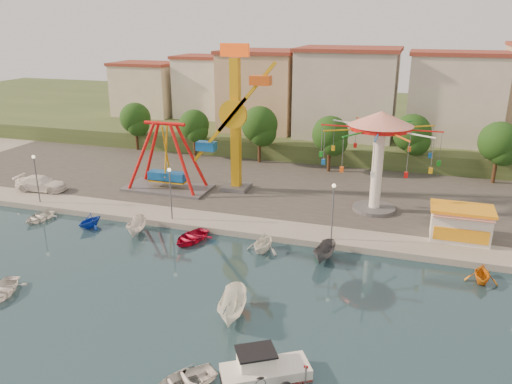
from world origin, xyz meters
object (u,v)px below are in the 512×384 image
at_px(wave_swinger, 380,139).
at_px(van, 41,183).
at_px(cabin_motorboat, 263,370).
at_px(skiff, 233,306).
at_px(pirate_ship_ride, 166,158).
at_px(rowboat_a, 1,290).
at_px(kamikaze_tower, 238,123).

xyz_separation_m(wave_swinger, van, (-37.51, -5.29, -6.74)).
relative_size(cabin_motorboat, skiff, 1.14).
bearing_deg(pirate_ship_ride, rowboat_a, -92.83).
bearing_deg(skiff, kamikaze_tower, 98.95).
bearing_deg(kamikaze_tower, cabin_motorboat, -67.74).
xyz_separation_m(pirate_ship_ride, rowboat_a, (-1.21, -24.51, -3.99)).
relative_size(pirate_ship_ride, rowboat_a, 2.55).
xyz_separation_m(pirate_ship_ride, wave_swinger, (23.69, 0.32, 3.80)).
bearing_deg(cabin_motorboat, van, 115.39).
bearing_deg(wave_swinger, rowboat_a, -135.08).
xyz_separation_m(kamikaze_tower, skiff, (8.27, -24.22, -7.59)).
distance_m(pirate_ship_ride, cabin_motorboat, 34.03).
relative_size(wave_swinger, van, 1.96).
bearing_deg(skiff, rowboat_a, 178.07).
distance_m(kamikaze_tower, wave_swinger, 15.79).
bearing_deg(cabin_motorboat, skiff, 94.78).
height_order(kamikaze_tower, rowboat_a, kamikaze_tower).
xyz_separation_m(pirate_ship_ride, kamikaze_tower, (8.01, 2.15, 4.09)).
xyz_separation_m(wave_swinger, rowboat_a, (-24.90, -24.83, -7.79)).
relative_size(rowboat_a, skiff, 0.84).
bearing_deg(van, kamikaze_tower, -78.16).
relative_size(wave_swinger, rowboat_a, 2.96).
distance_m(pirate_ship_ride, rowboat_a, 24.86).
bearing_deg(wave_swinger, cabin_motorboat, -97.56).
height_order(pirate_ship_ride, skiff, pirate_ship_ride).
height_order(pirate_ship_ride, kamikaze_tower, kamikaze_tower).
height_order(skiff, van, van).
distance_m(pirate_ship_ride, van, 14.97).
height_order(cabin_motorboat, rowboat_a, cabin_motorboat).
height_order(pirate_ship_ride, rowboat_a, pirate_ship_ride).
relative_size(skiff, van, 0.78).
bearing_deg(kamikaze_tower, rowboat_a, -109.09).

